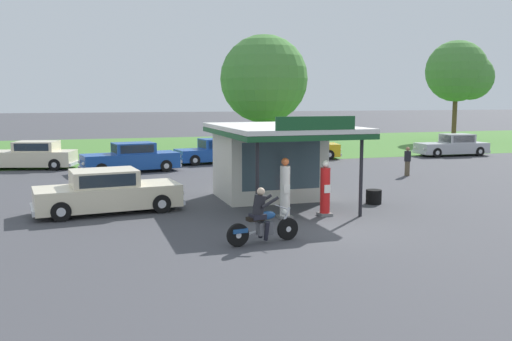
% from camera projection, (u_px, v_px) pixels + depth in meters
% --- Properties ---
extents(ground_plane, '(300.00, 300.00, 0.00)m').
position_uv_depth(ground_plane, '(330.00, 228.00, 17.31)').
color(ground_plane, '#424247').
extents(grass_verge_strip, '(120.00, 24.00, 0.01)m').
position_uv_depth(grass_verge_strip, '(176.00, 147.00, 45.71)').
color(grass_verge_strip, '#477A33').
rests_on(grass_verge_strip, ground).
extents(service_station_kiosk, '(4.60, 6.58, 3.45)m').
position_uv_depth(service_station_kiosk, '(271.00, 156.00, 22.05)').
color(service_station_kiosk, beige).
rests_on(service_station_kiosk, ground).
extents(gas_pump_nearside, '(0.44, 0.44, 2.05)m').
position_uv_depth(gas_pump_nearside, '(285.00, 191.00, 18.58)').
color(gas_pump_nearside, slate).
rests_on(gas_pump_nearside, ground).
extents(gas_pump_offside, '(0.44, 0.44, 1.93)m').
position_uv_depth(gas_pump_offside, '(325.00, 190.00, 19.02)').
color(gas_pump_offside, slate).
rests_on(gas_pump_offside, ground).
extents(motorcycle_with_rider, '(2.20, 0.73, 1.58)m').
position_uv_depth(motorcycle_with_rider, '(262.00, 220.00, 15.40)').
color(motorcycle_with_rider, black).
rests_on(motorcycle_with_rider, ground).
extents(featured_classic_sedan, '(5.31, 2.50, 1.53)m').
position_uv_depth(featured_classic_sedan, '(107.00, 193.00, 19.62)').
color(featured_classic_sedan, beige).
rests_on(featured_classic_sedan, ground).
extents(parked_car_back_row_centre, '(5.28, 2.02, 1.52)m').
position_uv_depth(parked_car_back_row_centre, '(453.00, 146.00, 39.15)').
color(parked_car_back_row_centre, '#B7B7BC').
rests_on(parked_car_back_row_centre, ground).
extents(parked_car_back_row_centre_right, '(5.13, 2.86, 1.55)m').
position_uv_depth(parked_car_back_row_centre_right, '(302.00, 148.00, 37.20)').
color(parked_car_back_row_centre_right, gold).
rests_on(parked_car_back_row_centre_right, ground).
extents(parked_car_second_row_spare, '(5.53, 2.68, 1.60)m').
position_uv_depth(parked_car_second_row_spare, '(131.00, 159.00, 30.45)').
color(parked_car_second_row_spare, '#19479E').
rests_on(parked_car_second_row_spare, ground).
extents(parked_car_back_row_right, '(5.17, 2.53, 1.52)m').
position_uv_depth(parked_car_back_row_right, '(215.00, 152.00, 34.70)').
color(parked_car_back_row_right, '#19479E').
rests_on(parked_car_back_row_right, ground).
extents(parked_car_back_row_left, '(5.44, 3.15, 1.58)m').
position_uv_depth(parked_car_back_row_left, '(31.00, 156.00, 31.82)').
color(parked_car_back_row_left, beige).
rests_on(parked_car_back_row_left, ground).
extents(bystander_chatting_near_pumps, '(0.34, 0.34, 1.51)m').
position_uv_depth(bystander_chatting_near_pumps, '(407.00, 161.00, 28.89)').
color(bystander_chatting_near_pumps, brown).
rests_on(bystander_chatting_near_pumps, ground).
extents(tree_oak_right, '(5.95, 5.78, 9.42)m').
position_uv_depth(tree_oak_right, '(461.00, 73.00, 51.96)').
color(tree_oak_right, brown).
rests_on(tree_oak_right, ground).
extents(tree_oak_left, '(7.18, 7.18, 9.19)m').
position_uv_depth(tree_oak_left, '(264.00, 79.00, 45.42)').
color(tree_oak_left, brown).
rests_on(tree_oak_left, ground).
extents(spare_tire_stack, '(0.60, 0.60, 0.54)m').
position_uv_depth(spare_tire_stack, '(374.00, 197.00, 21.27)').
color(spare_tire_stack, black).
rests_on(spare_tire_stack, ground).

